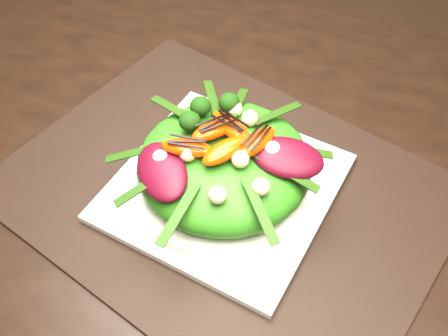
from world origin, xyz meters
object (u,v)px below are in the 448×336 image
(orange_segment, at_px, (227,120))
(placemat, at_px, (224,190))
(dining_table, at_px, (250,214))
(lettuce_mound, at_px, (224,163))
(plate_base, at_px, (224,187))
(salad_bowl, at_px, (224,180))

(orange_segment, bearing_deg, placemat, -75.28)
(dining_table, xyz_separation_m, lettuce_mound, (-0.04, 0.01, 0.07))
(plate_base, height_order, salad_bowl, salad_bowl)
(plate_base, relative_size, orange_segment, 4.31)
(salad_bowl, distance_m, lettuce_mound, 0.03)
(orange_segment, bearing_deg, salad_bowl, -75.28)
(placemat, height_order, lettuce_mound, lettuce_mound)
(plate_base, relative_size, salad_bowl, 1.13)
(dining_table, relative_size, plate_base, 6.28)
(salad_bowl, distance_m, orange_segment, 0.08)
(placemat, xyz_separation_m, orange_segment, (-0.01, 0.03, 0.09))
(placemat, distance_m, orange_segment, 0.10)
(placemat, distance_m, plate_base, 0.01)
(salad_bowl, xyz_separation_m, lettuce_mound, (-0.00, 0.00, 0.03))
(plate_base, height_order, orange_segment, orange_segment)
(plate_base, bearing_deg, placemat, 180.00)
(placemat, relative_size, salad_bowl, 2.34)
(placemat, bearing_deg, plate_base, 0.00)
(salad_bowl, bearing_deg, orange_segment, 104.72)
(salad_bowl, relative_size, orange_segment, 3.80)
(lettuce_mound, bearing_deg, placemat, -135.00)
(dining_table, distance_m, lettuce_mound, 0.08)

